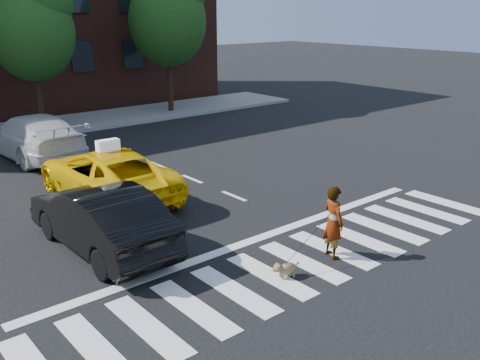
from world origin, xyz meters
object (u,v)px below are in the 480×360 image
object	(u,v)px
tree_mid	(32,22)
tree_right	(168,11)
white_suv	(33,136)
woman	(333,222)
black_sedan	(101,218)
taxi	(107,174)
dog	(285,269)

from	to	relation	value
tree_mid	tree_right	bearing A→B (deg)	-0.00
white_suv	woman	world-z (taller)	woman
tree_right	white_suv	bearing A→B (deg)	-154.68
tree_mid	tree_right	size ratio (longest dim) A/B	0.92
tree_right	black_sedan	xyz separation A→B (m)	(-10.65, -13.45, -4.49)
taxi	white_suv	size ratio (longest dim) A/B	0.97
taxi	woman	bearing A→B (deg)	108.08
tree_mid	white_suv	xyz separation A→B (m)	(-1.93, -4.23, -4.03)
black_sedan	dog	bearing A→B (deg)	119.84
black_sedan	taxi	bearing A→B (deg)	-120.05
tree_mid	tree_right	distance (m)	7.01
white_suv	woman	distance (m)	13.15
black_sedan	woman	distance (m)	5.36
black_sedan	white_suv	distance (m)	9.39
tree_mid	white_suv	size ratio (longest dim) A/B	1.26
dog	tree_mid	bearing A→B (deg)	103.67
white_suv	dog	size ratio (longest dim) A/B	9.19
tree_mid	woman	bearing A→B (deg)	-89.39
tree_right	white_suv	distance (m)	10.84
black_sedan	woman	size ratio (longest dim) A/B	2.78
taxi	dog	xyz separation A→B (m)	(0.57, -6.92, -0.55)
tree_mid	taxi	distance (m)	11.29
tree_right	dog	size ratio (longest dim) A/B	12.51
tree_mid	white_suv	distance (m)	6.15
taxi	dog	world-z (taller)	taxi
tree_right	woman	size ratio (longest dim) A/B	4.56
taxi	tree_right	bearing A→B (deg)	-129.90
woman	dog	bearing A→B (deg)	105.94
taxi	woman	distance (m)	7.19
tree_mid	white_suv	bearing A→B (deg)	-114.59
woman	tree_mid	bearing A→B (deg)	14.63
dog	taxi	bearing A→B (deg)	112.92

